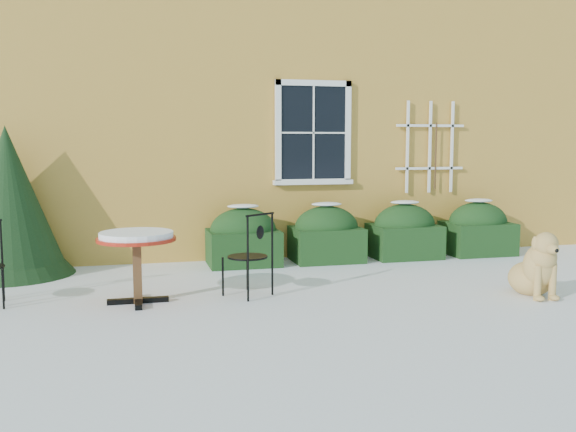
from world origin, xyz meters
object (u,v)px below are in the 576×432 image
object	(u,v)px
evergreen_shrub	(9,216)
patio_chair_near	(250,254)
dog	(537,269)
bistro_table	(137,244)

from	to	relation	value
evergreen_shrub	patio_chair_near	xyz separation A→B (m)	(2.98, -2.02, -0.32)
dog	bistro_table	bearing A→B (deg)	174.81
bistro_table	patio_chair_near	world-z (taller)	patio_chair_near
bistro_table	patio_chair_near	xyz separation A→B (m)	(1.31, 0.02, -0.18)
evergreen_shrub	patio_chair_near	distance (m)	3.61
evergreen_shrub	dog	world-z (taller)	evergreen_shrub
evergreen_shrub	dog	bearing A→B (deg)	-24.49
patio_chair_near	dog	xyz separation A→B (m)	(3.30, -0.84, -0.17)
bistro_table	patio_chair_near	distance (m)	1.32
patio_chair_near	evergreen_shrub	bearing A→B (deg)	-69.39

